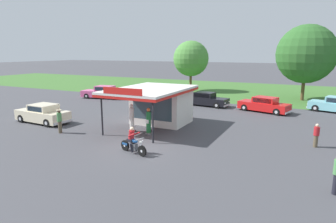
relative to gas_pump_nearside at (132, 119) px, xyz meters
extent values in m
plane|color=#424247|center=(2.45, -3.04, -0.94)|extent=(300.00, 300.00, 0.00)
cube|color=#3D6B2D|center=(2.45, 26.96, -0.94)|extent=(120.00, 24.00, 0.01)
cube|color=silver|center=(0.71, 3.42, 0.53)|extent=(4.30, 3.31, 2.94)
cube|color=#384C56|center=(0.71, 1.78, 0.59)|extent=(3.44, 0.05, 1.88)
cube|color=silver|center=(0.71, 1.59, 2.08)|extent=(5.00, 7.47, 0.16)
cube|color=red|center=(0.71, 1.59, 1.90)|extent=(5.00, 7.47, 0.18)
cube|color=red|center=(0.71, -2.12, 2.38)|extent=(3.01, 0.08, 0.44)
cylinder|color=black|center=(2.76, -1.75, 0.53)|extent=(0.12, 0.12, 2.94)
cylinder|color=black|center=(-1.34, -1.75, 0.53)|extent=(0.12, 0.12, 2.94)
cube|color=slate|center=(0.00, 0.00, -0.89)|extent=(0.44, 0.44, 0.10)
cylinder|color=silver|center=(0.00, 0.00, 0.00)|extent=(0.34, 0.34, 1.69)
cube|color=white|center=(0.00, -0.18, 0.08)|extent=(0.22, 0.02, 0.28)
sphere|color=white|center=(0.00, 0.00, 0.98)|extent=(0.26, 0.26, 0.26)
cube|color=slate|center=(1.43, 0.00, -0.89)|extent=(0.44, 0.44, 0.10)
cylinder|color=#1E6B33|center=(1.43, 0.00, -0.08)|extent=(0.34, 0.34, 1.54)
cube|color=white|center=(1.43, -0.18, 0.00)|extent=(0.22, 0.02, 0.28)
sphere|color=orange|center=(1.43, 0.00, 0.83)|extent=(0.26, 0.26, 0.26)
cylinder|color=black|center=(3.41, -4.18, -0.62)|extent=(0.64, 0.27, 0.64)
cylinder|color=silver|center=(3.41, -4.18, -0.62)|extent=(0.19, 0.16, 0.16)
cylinder|color=black|center=(1.97, -3.76, -0.62)|extent=(0.64, 0.27, 0.64)
cylinder|color=silver|center=(1.97, -3.76, -0.62)|extent=(0.19, 0.16, 0.16)
ellipsoid|color=#1E4C8C|center=(2.79, -4.00, -0.16)|extent=(0.60, 0.39, 0.24)
cube|color=#59595E|center=(2.74, -3.98, -0.52)|extent=(0.49, 0.35, 0.36)
cube|color=black|center=(2.45, -3.90, -0.22)|extent=(0.53, 0.38, 0.10)
cylinder|color=silver|center=(3.31, -4.15, -0.34)|extent=(0.37, 0.17, 0.71)
cylinder|color=silver|center=(3.20, -4.11, 0.04)|extent=(0.23, 0.68, 0.04)
sphere|color=silver|center=(3.30, -4.14, -0.12)|extent=(0.16, 0.16, 0.16)
cube|color=#1E4C8C|center=(2.02, -3.77, -0.50)|extent=(0.47, 0.29, 0.12)
cylinder|color=silver|center=(2.39, -3.74, -0.66)|extent=(0.70, 0.27, 0.18)
cube|color=black|center=(2.52, -3.92, -0.16)|extent=(0.48, 0.44, 0.14)
cylinder|color=black|center=(2.75, -3.82, -0.56)|extent=(0.18, 0.26, 0.56)
cylinder|color=black|center=(2.66, -4.13, -0.56)|extent=(0.18, 0.26, 0.56)
cylinder|color=#B21E23|center=(2.55, -3.93, 0.15)|extent=(0.48, 0.42, 0.60)
sphere|color=beige|center=(2.61, -3.95, 0.52)|extent=(0.22, 0.22, 0.22)
cylinder|color=#B21E23|center=(2.84, -3.80, 0.23)|extent=(0.54, 0.24, 0.31)
cylinder|color=#B21E23|center=(2.73, -4.19, 0.23)|extent=(0.54, 0.24, 0.31)
cube|color=beige|center=(-8.28, -0.94, -0.34)|extent=(4.78, 2.11, 0.85)
cube|color=beige|center=(-8.12, -0.94, 0.35)|extent=(2.11, 1.77, 0.54)
cube|color=#283847|center=(-9.12, -0.90, 0.35)|extent=(0.10, 1.50, 0.43)
cube|color=#283847|center=(-8.15, -1.77, 0.35)|extent=(1.74, 0.10, 0.41)
cube|color=#283847|center=(-8.09, -0.11, 0.35)|extent=(1.74, 0.10, 0.41)
cube|color=silver|center=(-10.66, -0.84, -0.64)|extent=(0.19, 1.83, 0.18)
cube|color=silver|center=(-5.90, -1.03, -0.64)|extent=(0.19, 1.83, 0.18)
sphere|color=white|center=(-10.70, -1.45, -0.30)|extent=(0.18, 0.18, 0.18)
sphere|color=white|center=(-10.65, -0.23, -0.30)|extent=(0.18, 0.18, 0.18)
cylinder|color=black|center=(-9.92, -1.77, -0.61)|extent=(0.67, 0.23, 0.66)
cylinder|color=silver|center=(-9.92, -1.77, -0.61)|extent=(0.31, 0.23, 0.30)
cylinder|color=black|center=(-9.84, 0.03, -0.61)|extent=(0.67, 0.23, 0.66)
cylinder|color=silver|center=(-9.84, 0.03, -0.61)|extent=(0.31, 0.23, 0.30)
cylinder|color=black|center=(-6.72, -1.90, -0.61)|extent=(0.67, 0.23, 0.66)
cylinder|color=silver|center=(-6.72, -1.90, -0.61)|extent=(0.31, 0.23, 0.30)
cylinder|color=black|center=(-6.64, -0.10, -0.61)|extent=(0.67, 0.23, 0.66)
cylinder|color=silver|center=(-6.64, -0.10, -0.61)|extent=(0.31, 0.23, 0.30)
cube|color=#7AC6D1|center=(14.07, 14.74, -0.37)|extent=(5.03, 2.97, 0.79)
cube|color=#283847|center=(13.27, 14.96, 0.31)|extent=(0.41, 1.33, 0.46)
cube|color=silver|center=(11.77, 15.38, -0.64)|extent=(0.57, 1.64, 0.18)
sphere|color=white|center=(11.61, 14.84, -0.33)|extent=(0.18, 0.18, 0.18)
sphere|color=white|center=(11.91, 15.93, -0.33)|extent=(0.18, 0.18, 0.18)
cylinder|color=black|center=(12.31, 14.38, -0.61)|extent=(0.69, 0.37, 0.66)
cylinder|color=silver|center=(12.31, 14.38, -0.61)|extent=(0.35, 0.29, 0.30)
cylinder|color=black|center=(12.75, 15.96, -0.61)|extent=(0.69, 0.37, 0.66)
cylinder|color=silver|center=(12.75, 15.96, -0.61)|extent=(0.35, 0.29, 0.30)
cube|color=#E55993|center=(-12.08, 11.65, -0.36)|extent=(5.57, 2.77, 0.80)
cube|color=#E55993|center=(-11.73, 11.71, 0.35)|extent=(2.49, 2.01, 0.62)
cube|color=#283847|center=(-12.81, 11.52, 0.35)|extent=(0.29, 1.45, 0.49)
cube|color=#283847|center=(-11.59, 10.91, 0.35)|extent=(1.88, 0.36, 0.47)
cube|color=#283847|center=(-11.87, 12.51, 0.35)|extent=(1.88, 0.36, 0.47)
cube|color=silver|center=(-14.73, 11.18, -0.64)|extent=(0.42, 1.78, 0.18)
cube|color=silver|center=(-9.42, 12.11, -0.64)|extent=(0.42, 1.78, 0.18)
sphere|color=white|center=(-14.64, 10.59, -0.32)|extent=(0.18, 0.18, 0.18)
sphere|color=white|center=(-14.85, 11.77, -0.32)|extent=(0.18, 0.18, 0.18)
cylinder|color=black|center=(-13.71, 10.47, -0.61)|extent=(0.68, 0.31, 0.66)
cylinder|color=silver|center=(-13.71, 10.47, -0.61)|extent=(0.33, 0.27, 0.30)
cylinder|color=black|center=(-14.01, 12.20, -0.61)|extent=(0.68, 0.31, 0.66)
cylinder|color=silver|center=(-14.01, 12.20, -0.61)|extent=(0.33, 0.27, 0.30)
cylinder|color=black|center=(-10.14, 11.09, -0.61)|extent=(0.68, 0.31, 0.66)
cylinder|color=silver|center=(-10.14, 11.09, -0.61)|extent=(0.33, 0.27, 0.30)
cylinder|color=black|center=(-10.44, 12.82, -0.61)|extent=(0.68, 0.31, 0.66)
cylinder|color=silver|center=(-10.44, 12.82, -0.61)|extent=(0.33, 0.27, 0.30)
cube|color=beige|center=(-5.20, 13.54, -0.34)|extent=(4.79, 2.02, 0.84)
cube|color=beige|center=(-5.34, 13.55, 0.39)|extent=(2.11, 1.69, 0.61)
cube|color=#283847|center=(-4.34, 13.51, 0.39)|extent=(0.10, 1.42, 0.49)
cube|color=#283847|center=(-5.31, 14.34, 0.39)|extent=(1.74, 0.10, 0.47)
cube|color=#283847|center=(-5.37, 12.76, 0.39)|extent=(1.74, 0.10, 0.47)
cube|color=silver|center=(-2.82, 13.44, -0.64)|extent=(0.19, 1.73, 0.18)
cube|color=silver|center=(-7.59, 13.65, -0.64)|extent=(0.19, 1.73, 0.18)
sphere|color=white|center=(-2.78, 14.02, -0.30)|extent=(0.18, 0.18, 0.18)
sphere|color=white|center=(-2.83, 12.86, -0.30)|extent=(0.18, 0.18, 0.18)
cylinder|color=black|center=(-3.56, 14.33, -0.61)|extent=(0.67, 0.23, 0.66)
cylinder|color=silver|center=(-3.56, 14.33, -0.61)|extent=(0.31, 0.23, 0.30)
cylinder|color=black|center=(-3.64, 12.63, -0.61)|extent=(0.67, 0.23, 0.66)
cylinder|color=silver|center=(-3.64, 12.63, -0.61)|extent=(0.31, 0.23, 0.30)
cylinder|color=black|center=(-6.77, 14.46, -0.61)|extent=(0.67, 0.23, 0.66)
cylinder|color=silver|center=(-6.77, 14.46, -0.61)|extent=(0.31, 0.23, 0.30)
cylinder|color=black|center=(-6.84, 12.76, -0.61)|extent=(0.67, 0.23, 0.66)
cylinder|color=silver|center=(-6.84, 12.76, -0.61)|extent=(0.31, 0.23, 0.30)
cube|color=black|center=(1.48, 12.50, -0.39)|extent=(5.05, 2.34, 0.75)
cube|color=black|center=(1.33, 12.52, 0.26)|extent=(2.25, 1.79, 0.55)
cube|color=#283847|center=(2.34, 12.39, 0.26)|extent=(0.21, 1.37, 0.44)
cube|color=#283847|center=(1.42, 13.27, 0.26)|extent=(1.75, 0.24, 0.42)
cube|color=#283847|center=(1.24, 11.76, 0.26)|extent=(1.75, 0.24, 0.42)
cube|color=silver|center=(3.93, 12.20, -0.64)|extent=(0.32, 1.68, 0.18)
cube|color=silver|center=(-0.97, 12.79, -0.64)|extent=(0.32, 1.68, 0.18)
sphere|color=white|center=(4.01, 12.76, -0.35)|extent=(0.18, 0.18, 0.18)
sphere|color=white|center=(3.87, 11.64, -0.35)|extent=(0.18, 0.18, 0.18)
cylinder|color=black|center=(3.22, 13.11, -0.61)|extent=(0.68, 0.28, 0.66)
cylinder|color=silver|center=(3.22, 13.11, -0.61)|extent=(0.32, 0.25, 0.30)
cylinder|color=black|center=(3.03, 11.48, -0.61)|extent=(0.68, 0.28, 0.66)
cylinder|color=silver|center=(3.03, 11.48, -0.61)|extent=(0.32, 0.25, 0.30)
cylinder|color=black|center=(-0.06, 13.51, -0.61)|extent=(0.68, 0.28, 0.66)
cylinder|color=silver|center=(-0.06, 13.51, -0.61)|extent=(0.32, 0.25, 0.30)
cylinder|color=black|center=(-0.26, 11.88, -0.61)|extent=(0.68, 0.28, 0.66)
cylinder|color=silver|center=(-0.26, 11.88, -0.61)|extent=(0.32, 0.25, 0.30)
cube|color=red|center=(7.70, 11.89, -0.39)|extent=(5.14, 3.06, 0.76)
cube|color=red|center=(7.81, 11.86, 0.27)|extent=(2.49, 2.12, 0.55)
cube|color=#283847|center=(6.80, 12.15, 0.27)|extent=(0.42, 1.37, 0.44)
cube|color=#283847|center=(7.60, 11.11, 0.27)|extent=(1.76, 0.52, 0.42)
cube|color=#283847|center=(8.02, 12.62, 0.27)|extent=(1.76, 0.52, 0.42)
cube|color=silver|center=(5.35, 12.56, -0.64)|extent=(0.58, 1.69, 0.18)
cube|color=silver|center=(10.05, 11.23, -0.64)|extent=(0.58, 1.69, 0.18)
sphere|color=white|center=(5.18, 12.00, -0.35)|extent=(0.18, 0.18, 0.18)
sphere|color=white|center=(5.49, 13.12, -0.35)|extent=(0.18, 0.18, 0.18)
cylinder|color=black|center=(5.89, 11.52, -0.61)|extent=(0.69, 0.37, 0.66)
cylinder|color=silver|center=(5.89, 11.52, -0.61)|extent=(0.35, 0.29, 0.30)
cylinder|color=black|center=(6.35, 13.15, -0.61)|extent=(0.69, 0.37, 0.66)
cylinder|color=silver|center=(6.35, 13.15, -0.61)|extent=(0.35, 0.29, 0.30)
cylinder|color=black|center=(9.05, 10.63, -0.61)|extent=(0.69, 0.37, 0.66)
cylinder|color=silver|center=(9.05, 10.63, -0.61)|extent=(0.35, 0.29, 0.30)
cylinder|color=black|center=(9.51, 12.27, -0.61)|extent=(0.69, 0.37, 0.66)
cylinder|color=silver|center=(9.51, 12.27, -0.61)|extent=(0.35, 0.29, 0.30)
cylinder|color=brown|center=(12.25, 2.02, -0.57)|extent=(0.26, 0.26, 0.76)
cylinder|color=#B21E23|center=(12.25, 2.02, 0.08)|extent=(0.34, 0.34, 0.54)
sphere|color=beige|center=(12.25, 2.02, 0.45)|extent=(0.20, 0.20, 0.20)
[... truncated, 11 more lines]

